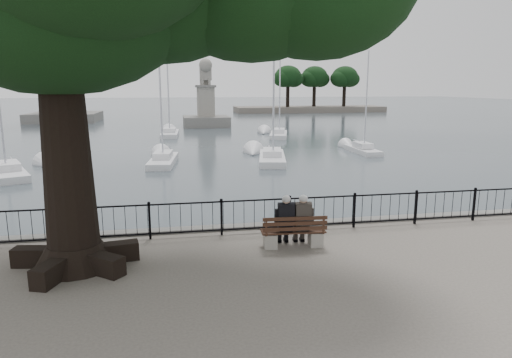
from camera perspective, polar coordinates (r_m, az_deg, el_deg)
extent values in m
cube|color=#5C5A56|center=(13.98, -0.37, -8.05)|extent=(200.00, 0.40, 1.20)
plane|color=#2C373D|center=(113.11, -9.23, 8.80)|extent=(260.00, 260.00, 0.00)
cube|color=black|center=(13.08, 0.00, -2.66)|extent=(22.00, 0.04, 0.04)
cube|color=black|center=(13.31, 0.00, -6.13)|extent=(22.00, 0.04, 0.04)
cube|color=gray|center=(12.15, 1.78, -7.67)|extent=(0.35, 0.44, 0.38)
cube|color=gray|center=(12.39, 7.44, -7.38)|extent=(0.35, 0.44, 0.38)
cube|color=black|center=(12.18, 4.66, -6.50)|extent=(1.72, 0.57, 0.04)
cube|color=black|center=(11.86, 4.93, -5.57)|extent=(1.70, 0.13, 0.38)
cube|color=black|center=(12.12, 3.69, -6.02)|extent=(0.36, 0.30, 0.23)
cube|color=black|center=(11.92, 3.80, -4.53)|extent=(0.43, 0.25, 0.57)
sphere|color=tan|center=(11.85, 3.80, -2.63)|extent=(0.22, 0.22, 0.22)
ellipsoid|color=#AFAFAF|center=(11.82, 3.82, -2.51)|extent=(0.23, 0.23, 0.19)
cube|color=black|center=(12.48, 3.44, -7.07)|extent=(0.32, 0.43, 0.42)
cube|color=black|center=(12.21, 5.78, -5.92)|extent=(0.36, 0.30, 0.23)
cube|color=black|center=(12.01, 5.92, -4.44)|extent=(0.43, 0.25, 0.57)
sphere|color=tan|center=(11.94, 5.92, -2.56)|extent=(0.22, 0.22, 0.22)
ellipsoid|color=#AFAFAF|center=(11.91, 5.95, -2.43)|extent=(0.23, 0.23, 0.19)
cube|color=black|center=(12.56, 5.47, -6.97)|extent=(0.32, 0.43, 0.42)
cone|color=black|center=(11.74, -21.66, -8.76)|extent=(1.91, 1.91, 0.56)
cone|color=black|center=(11.10, -22.84, 6.38)|extent=(1.23, 1.23, 6.73)
cube|color=#5C5A56|center=(73.82, -22.75, 7.12)|extent=(9.61, 9.61, 1.40)
cone|color=gray|center=(74.04, -23.50, 16.34)|extent=(6.15, 6.15, 23.05)
cube|color=#5C5A56|center=(60.30, -6.25, 7.14)|extent=(5.84, 5.84, 1.40)
cube|color=gray|center=(60.16, -6.30, 9.46)|extent=(2.14, 2.53, 3.89)
cube|color=#5C5A56|center=(60.12, -6.34, 11.46)|extent=(2.53, 2.91, 0.30)
cube|color=gray|center=(60.42, -6.38, 12.25)|extent=(1.27, 2.14, 1.36)
cube|color=gray|center=(59.46, -6.33, 12.92)|extent=(1.46, 0.97, 1.56)
sphere|color=gray|center=(59.11, -6.32, 13.96)|extent=(1.66, 1.66, 1.66)
cube|color=silver|center=(30.36, -28.50, 0.50)|extent=(3.78, 5.89, 0.64)
cube|color=silver|center=(30.28, -28.59, 1.43)|extent=(2.01, 2.61, 0.48)
cube|color=silver|center=(31.57, -11.51, 2.05)|extent=(2.10, 5.69, 0.62)
cube|color=silver|center=(31.50, -11.54, 2.95)|extent=(1.36, 2.37, 0.46)
cylinder|color=silver|center=(30.85, -11.94, 12.06)|extent=(0.12, 0.12, 10.38)
cube|color=silver|center=(31.97, 2.02, 2.40)|extent=(2.92, 6.42, 0.69)
cube|color=silver|center=(31.89, 2.03, 3.28)|extent=(1.74, 2.73, 0.52)
cylinder|color=silver|center=(31.23, 2.24, 12.96)|extent=(0.14, 0.14, 11.11)
cube|color=silver|center=(37.15, 13.18, 3.39)|extent=(1.42, 4.90, 0.54)
cube|color=silver|center=(37.09, 13.22, 4.15)|extent=(1.02, 2.00, 0.41)
cylinder|color=silver|center=(36.57, 13.64, 9.55)|extent=(0.11, 0.11, 7.41)
cube|color=silver|center=(43.99, -22.99, 4.00)|extent=(2.13, 5.67, 0.61)
cube|color=silver|center=(43.93, -23.05, 4.65)|extent=(1.36, 2.36, 0.46)
cylinder|color=silver|center=(43.41, -23.76, 12.37)|extent=(0.12, 0.12, 12.24)
cube|color=silver|center=(47.55, 2.84, 5.41)|extent=(3.11, 6.16, 0.66)
cube|color=silver|center=(47.50, 2.85, 6.01)|extent=(1.79, 2.65, 0.49)
cylinder|color=silver|center=(46.95, 3.00, 12.04)|extent=(0.13, 0.13, 10.38)
cube|color=silver|center=(49.18, -10.71, 5.43)|extent=(1.96, 6.20, 0.68)
cube|color=silver|center=(49.13, -10.74, 6.01)|extent=(1.35, 2.55, 0.51)
cylinder|color=silver|center=(48.64, -11.06, 14.38)|extent=(0.14, 0.14, 14.70)
cube|color=#58524A|center=(94.13, 6.64, 8.64)|extent=(30.00, 8.00, 1.20)
cylinder|color=black|center=(90.77, 3.98, 10.16)|extent=(0.70, 0.70, 4.00)
ellipsoid|color=black|center=(90.76, 4.02, 12.69)|extent=(5.20, 5.20, 4.16)
cylinder|color=black|center=(94.33, 7.27, 10.15)|extent=(0.70, 0.70, 4.00)
ellipsoid|color=black|center=(94.32, 7.33, 12.58)|extent=(5.20, 5.20, 4.16)
cylinder|color=black|center=(95.37, 10.95, 10.05)|extent=(0.70, 0.70, 4.00)
ellipsoid|color=black|center=(95.36, 11.04, 12.45)|extent=(5.20, 5.20, 4.16)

